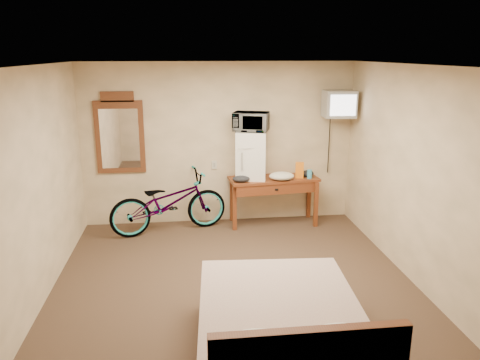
# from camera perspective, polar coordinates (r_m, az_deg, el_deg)

# --- Properties ---
(room) EXTENTS (4.60, 4.64, 2.50)m
(room) POSITION_cam_1_polar(r_m,az_deg,el_deg) (5.07, -0.60, -0.48)
(room) COLOR #3D2E1E
(room) RESTS_ON ground
(desk) EXTENTS (1.41, 0.66, 0.75)m
(desk) POSITION_cam_1_polar(r_m,az_deg,el_deg) (7.26, 4.15, -0.69)
(desk) COLOR maroon
(desk) RESTS_ON floor
(mini_fridge) EXTENTS (0.51, 0.50, 0.73)m
(mini_fridge) POSITION_cam_1_polar(r_m,az_deg,el_deg) (7.13, 1.32, 3.07)
(mini_fridge) COLOR white
(mini_fridge) RESTS_ON desk
(microwave) EXTENTS (0.60, 0.50, 0.28)m
(microwave) POSITION_cam_1_polar(r_m,az_deg,el_deg) (7.04, 1.34, 7.12)
(microwave) COLOR white
(microwave) RESTS_ON mini_fridge
(snack_bag) EXTENTS (0.13, 0.09, 0.25)m
(snack_bag) POSITION_cam_1_polar(r_m,az_deg,el_deg) (7.26, 7.26, 1.21)
(snack_bag) COLOR orange
(snack_bag) RESTS_ON desk
(blue_cup) EXTENTS (0.08, 0.08, 0.13)m
(blue_cup) POSITION_cam_1_polar(r_m,az_deg,el_deg) (7.27, 8.48, 0.73)
(blue_cup) COLOR #3EA6D5
(blue_cup) RESTS_ON desk
(cloth_cream) EXTENTS (0.39, 0.30, 0.12)m
(cloth_cream) POSITION_cam_1_polar(r_m,az_deg,el_deg) (7.14, 5.10, 0.49)
(cloth_cream) COLOR silver
(cloth_cream) RESTS_ON desk
(cloth_dark_a) EXTENTS (0.26, 0.20, 0.10)m
(cloth_dark_a) POSITION_cam_1_polar(r_m,az_deg,el_deg) (7.00, 0.14, 0.16)
(cloth_dark_a) COLOR black
(cloth_dark_a) RESTS_ON desk
(cloth_dark_b) EXTENTS (0.21, 0.17, 0.09)m
(cloth_dark_b) POSITION_cam_1_polar(r_m,az_deg,el_deg) (7.39, 8.19, 0.81)
(cloth_dark_b) COLOR black
(cloth_dark_b) RESTS_ON desk
(crt_television) EXTENTS (0.48, 0.58, 0.40)m
(crt_television) POSITION_cam_1_polar(r_m,az_deg,el_deg) (7.29, 11.97, 9.06)
(crt_television) COLOR black
(crt_television) RESTS_ON room
(wall_mirror) EXTENTS (0.72, 0.04, 1.23)m
(wall_mirror) POSITION_cam_1_polar(r_m,az_deg,el_deg) (7.28, -14.46, 5.43)
(wall_mirror) COLOR brown
(wall_mirror) RESTS_ON room
(bicycle) EXTENTS (1.86, 1.06, 0.93)m
(bicycle) POSITION_cam_1_polar(r_m,az_deg,el_deg) (7.06, -8.67, -2.72)
(bicycle) COLOR black
(bicycle) RESTS_ON floor
(bed) EXTENTS (1.51, 1.96, 0.90)m
(bed) POSITION_cam_1_polar(r_m,az_deg,el_deg) (4.25, 5.09, -18.05)
(bed) COLOR brown
(bed) RESTS_ON floor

